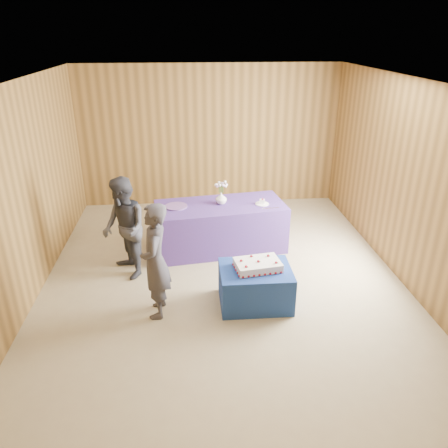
{
  "coord_description": "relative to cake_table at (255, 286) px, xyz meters",
  "views": [
    {
      "loc": [
        -0.45,
        -5.39,
        3.26
      ],
      "look_at": [
        0.03,
        0.1,
        0.79
      ],
      "focal_mm": 35.0,
      "sensor_mm": 36.0,
      "label": 1
    }
  ],
  "objects": [
    {
      "name": "cake_table",
      "position": [
        0.0,
        0.0,
        0.0
      ],
      "size": [
        0.9,
        0.71,
        0.5
      ],
      "primitive_type": "cube",
      "rotation": [
        0.0,
        0.0,
        -0.01
      ],
      "color": "navy",
      "rests_on": "ground"
    },
    {
      "name": "cake_slice",
      "position": [
        0.33,
        1.57,
        0.55
      ],
      "size": [
        0.09,
        0.08,
        0.09
      ],
      "rotation": [
        0.0,
        0.0,
        -0.2
      ],
      "color": "white",
      "rests_on": "plate"
    },
    {
      "name": "guest_right",
      "position": [
        -1.71,
        0.87,
        0.48
      ],
      "size": [
        0.81,
        0.88,
        1.46
      ],
      "primitive_type": "imported",
      "rotation": [
        0.0,
        0.0,
        -1.11
      ],
      "color": "#33353D",
      "rests_on": "ground"
    },
    {
      "name": "serving_table",
      "position": [
        -0.32,
        1.6,
        0.12
      ],
      "size": [
        2.1,
        1.16,
        0.75
      ],
      "primitive_type": "cube",
      "rotation": [
        0.0,
        0.0,
        0.14
      ],
      "color": "#452F83",
      "rests_on": "ground"
    },
    {
      "name": "vase",
      "position": [
        -0.3,
        1.64,
        0.59
      ],
      "size": [
        0.18,
        0.18,
        0.18
      ],
      "primitive_type": "imported",
      "rotation": [
        0.0,
        0.0,
        0.04
      ],
      "color": "white",
      "rests_on": "serving_table"
    },
    {
      "name": "knife",
      "position": [
        0.44,
        1.39,
        0.5
      ],
      "size": [
        0.26,
        0.03,
        0.0
      ],
      "primitive_type": "cube",
      "rotation": [
        0.0,
        0.0,
        0.04
      ],
      "color": "silver",
      "rests_on": "serving_table"
    },
    {
      "name": "guest_left",
      "position": [
        -1.23,
        -0.1,
        0.48
      ],
      "size": [
        0.36,
        0.54,
        1.46
      ],
      "primitive_type": "imported",
      "rotation": [
        0.0,
        0.0,
        -1.6
      ],
      "color": "#34323C",
      "rests_on": "ground"
    },
    {
      "name": "sheet_cake",
      "position": [
        0.03,
        0.02,
        0.3
      ],
      "size": [
        0.64,
        0.48,
        0.14
      ],
      "rotation": [
        0.0,
        0.0,
        0.15
      ],
      "color": "white",
      "rests_on": "cake_table"
    },
    {
      "name": "platter",
      "position": [
        -1.01,
        1.57,
        0.51
      ],
      "size": [
        0.47,
        0.47,
        0.02
      ],
      "primitive_type": "cylinder",
      "rotation": [
        0.0,
        0.0,
        0.48
      ],
      "color": "#6A4890",
      "rests_on": "serving_table"
    },
    {
      "name": "flower_spray",
      "position": [
        -0.3,
        1.64,
        0.81
      ],
      "size": [
        0.21,
        0.2,
        0.16
      ],
      "color": "#315F26",
      "rests_on": "vase"
    },
    {
      "name": "room_shell",
      "position": [
        -0.36,
        0.68,
        1.55
      ],
      "size": [
        5.04,
        6.04,
        2.72
      ],
      "color": "brown",
      "rests_on": "ground"
    },
    {
      "name": "ground",
      "position": [
        -0.36,
        0.68,
        -0.25
      ],
      "size": [
        6.0,
        6.0,
        0.0
      ],
      "primitive_type": "plane",
      "color": "gray",
      "rests_on": "ground"
    },
    {
      "name": "plate",
      "position": [
        0.33,
        1.57,
        0.51
      ],
      "size": [
        0.24,
        0.24,
        0.01
      ],
      "primitive_type": "cylinder",
      "rotation": [
        0.0,
        0.0,
        0.15
      ],
      "color": "white",
      "rests_on": "serving_table"
    }
  ]
}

